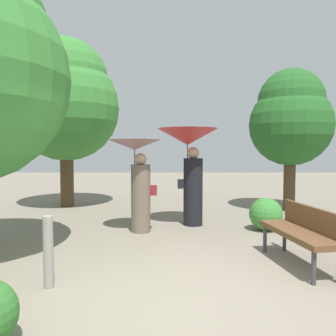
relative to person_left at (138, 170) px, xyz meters
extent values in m
plane|color=gray|center=(0.60, -3.10, -1.25)|extent=(40.00, 40.00, 0.00)
cylinder|color=#6B5B4C|center=(0.06, 0.00, -0.58)|extent=(0.39, 0.39, 1.35)
sphere|color=tan|center=(0.06, 0.00, 0.21)|extent=(0.24, 0.24, 0.24)
cylinder|color=#333338|center=(-0.06, 0.00, 0.01)|extent=(0.02, 0.02, 0.76)
cone|color=gray|center=(-0.06, 0.00, 0.49)|extent=(1.06, 1.06, 0.21)
cube|color=maroon|center=(0.31, 0.01, -0.42)|extent=(0.14, 0.10, 0.20)
cylinder|color=black|center=(1.15, 0.61, -0.52)|extent=(0.42, 0.42, 1.46)
sphere|color=tan|center=(1.15, 0.61, 0.32)|extent=(0.26, 0.26, 0.26)
cylinder|color=#333338|center=(1.02, 0.60, 0.10)|extent=(0.02, 0.02, 0.79)
cone|color=#B22D2D|center=(1.02, 0.60, 0.67)|extent=(1.30, 1.30, 0.36)
cube|color=#333342|center=(0.88, 0.59, -0.35)|extent=(0.14, 0.10, 0.20)
cylinder|color=#38383D|center=(2.17, -1.31, -1.03)|extent=(0.06, 0.06, 0.44)
cylinder|color=#38383D|center=(2.51, -1.25, -1.03)|extent=(0.06, 0.06, 0.44)
cylinder|color=#38383D|center=(2.38, -2.63, -1.03)|extent=(0.06, 0.06, 0.44)
cube|color=brown|center=(2.45, -1.94, -0.79)|extent=(0.67, 1.55, 0.08)
cube|color=brown|center=(2.68, -1.90, -0.60)|extent=(0.30, 1.49, 0.35)
cylinder|color=#4C3823|center=(-2.32, 3.02, 0.64)|extent=(0.38, 0.38, 3.79)
sphere|color=#387F33|center=(-2.32, 3.02, 1.59)|extent=(3.04, 3.04, 3.04)
sphere|color=#387F33|center=(-2.32, 3.02, 2.34)|extent=(2.43, 2.43, 2.43)
cylinder|color=#4C3823|center=(3.89, 2.37, 0.28)|extent=(0.31, 0.31, 3.07)
sphere|color=#235B23|center=(3.89, 2.37, 1.05)|extent=(2.18, 2.18, 2.18)
sphere|color=#235B23|center=(3.89, 2.37, 1.67)|extent=(1.75, 1.75, 1.75)
sphere|color=#387F33|center=(2.60, 0.11, -0.92)|extent=(0.67, 0.67, 0.67)
cylinder|color=gray|center=(-0.83, -2.71, -0.82)|extent=(0.12, 0.12, 0.87)
camera|label=1|loc=(0.60, -6.64, 0.41)|focal=35.83mm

